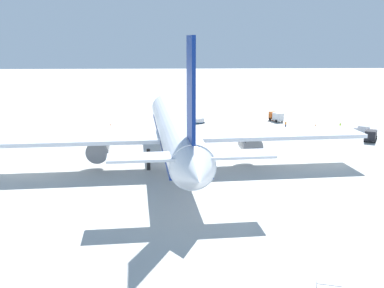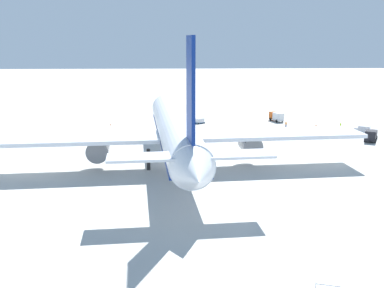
{
  "view_description": "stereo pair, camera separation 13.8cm",
  "coord_description": "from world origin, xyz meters",
  "px_view_note": "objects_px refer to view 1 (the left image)",
  "views": [
    {
      "loc": [
        -85.78,
        0.37,
        23.95
      ],
      "look_at": [
        -2.47,
        -3.23,
        4.72
      ],
      "focal_mm": 42.55,
      "sensor_mm": 36.0,
      "label": 1
    },
    {
      "loc": [
        -85.79,
        0.23,
        23.95
      ],
      "look_at": [
        -2.47,
        -3.23,
        4.72
      ],
      "focal_mm": 42.55,
      "sensor_mm": 36.0,
      "label": 2
    }
  ],
  "objects_px": {
    "service_truck_3": "(276,116)",
    "traffic_cone_3": "(110,124)",
    "service_van": "(363,130)",
    "traffic_cone_2": "(316,125)",
    "ground_worker_2": "(286,124)",
    "baggage_cart_0": "(200,121)",
    "service_truck_1": "(371,135)",
    "airliner": "(175,131)",
    "ground_worker_1": "(340,126)"
  },
  "relations": [
    {
      "from": "service_truck_3",
      "to": "traffic_cone_2",
      "type": "bearing_deg",
      "value": -127.88
    },
    {
      "from": "service_truck_3",
      "to": "ground_worker_1",
      "type": "relative_size",
      "value": 3.14
    },
    {
      "from": "ground_worker_1",
      "to": "service_truck_1",
      "type": "bearing_deg",
      "value": -171.91
    },
    {
      "from": "service_van",
      "to": "ground_worker_2",
      "type": "height_order",
      "value": "service_van"
    },
    {
      "from": "traffic_cone_2",
      "to": "service_truck_1",
      "type": "bearing_deg",
      "value": -159.87
    },
    {
      "from": "airliner",
      "to": "service_truck_3",
      "type": "xyz_separation_m",
      "value": [
        48.34,
        -30.52,
        -5.51
      ]
    },
    {
      "from": "baggage_cart_0",
      "to": "airliner",
      "type": "bearing_deg",
      "value": 170.81
    },
    {
      "from": "service_truck_3",
      "to": "traffic_cone_3",
      "type": "height_order",
      "value": "service_truck_3"
    },
    {
      "from": "ground_worker_2",
      "to": "airliner",
      "type": "bearing_deg",
      "value": 141.47
    },
    {
      "from": "baggage_cart_0",
      "to": "traffic_cone_3",
      "type": "bearing_deg",
      "value": 94.03
    },
    {
      "from": "service_van",
      "to": "baggage_cart_0",
      "type": "bearing_deg",
      "value": 68.87
    },
    {
      "from": "service_truck_1",
      "to": "service_truck_3",
      "type": "xyz_separation_m",
      "value": [
        27.29,
        16.92,
        0.12
      ]
    },
    {
      "from": "airliner",
      "to": "traffic_cone_2",
      "type": "xyz_separation_m",
      "value": [
        40.81,
        -40.2,
        -6.77
      ]
    },
    {
      "from": "service_van",
      "to": "traffic_cone_2",
      "type": "relative_size",
      "value": 8.32
    },
    {
      "from": "service_van",
      "to": "baggage_cart_0",
      "type": "relative_size",
      "value": 1.39
    },
    {
      "from": "ground_worker_2",
      "to": "baggage_cart_0",
      "type": "bearing_deg",
      "value": 74.06
    },
    {
      "from": "service_truck_3",
      "to": "traffic_cone_3",
      "type": "relative_size",
      "value": 10.2
    },
    {
      "from": "service_van",
      "to": "ground_worker_1",
      "type": "bearing_deg",
      "value": 32.14
    },
    {
      "from": "airliner",
      "to": "baggage_cart_0",
      "type": "xyz_separation_m",
      "value": [
        45.84,
        -7.42,
        -6.22
      ]
    },
    {
      "from": "service_van",
      "to": "traffic_cone_2",
      "type": "height_order",
      "value": "service_van"
    },
    {
      "from": "ground_worker_1",
      "to": "service_van",
      "type": "bearing_deg",
      "value": -147.86
    },
    {
      "from": "traffic_cone_2",
      "to": "ground_worker_1",
      "type": "bearing_deg",
      "value": -134.32
    },
    {
      "from": "airliner",
      "to": "baggage_cart_0",
      "type": "relative_size",
      "value": 21.72
    },
    {
      "from": "service_van",
      "to": "traffic_cone_3",
      "type": "distance_m",
      "value": 68.95
    },
    {
      "from": "baggage_cart_0",
      "to": "service_truck_1",
      "type": "bearing_deg",
      "value": -121.78
    },
    {
      "from": "baggage_cart_0",
      "to": "traffic_cone_2",
      "type": "xyz_separation_m",
      "value": [
        -5.03,
        -32.78,
        -0.55
      ]
    },
    {
      "from": "ground_worker_2",
      "to": "traffic_cone_3",
      "type": "relative_size",
      "value": 3.0
    },
    {
      "from": "airliner",
      "to": "traffic_cone_3",
      "type": "relative_size",
      "value": 130.05
    },
    {
      "from": "service_truck_3",
      "to": "ground_worker_1",
      "type": "height_order",
      "value": "service_truck_3"
    },
    {
      "from": "traffic_cone_2",
      "to": "traffic_cone_3",
      "type": "relative_size",
      "value": 1.0
    },
    {
      "from": "ground_worker_2",
      "to": "traffic_cone_2",
      "type": "xyz_separation_m",
      "value": [
        1.74,
        -9.08,
        -0.56
      ]
    },
    {
      "from": "airliner",
      "to": "service_van",
      "type": "xyz_separation_m",
      "value": [
        29.71,
        -49.16,
        -6.01
      ]
    },
    {
      "from": "service_van",
      "to": "ground_worker_2",
      "type": "bearing_deg",
      "value": 62.58
    },
    {
      "from": "ground_worker_2",
      "to": "traffic_cone_3",
      "type": "height_order",
      "value": "ground_worker_2"
    },
    {
      "from": "airliner",
      "to": "baggage_cart_0",
      "type": "height_order",
      "value": "airliner"
    },
    {
      "from": "baggage_cart_0",
      "to": "ground_worker_2",
      "type": "xyz_separation_m",
      "value": [
        -6.77,
        -23.7,
        0.01
      ]
    },
    {
      "from": "service_truck_1",
      "to": "service_van",
      "type": "relative_size",
      "value": 1.55
    },
    {
      "from": "airliner",
      "to": "service_van",
      "type": "relative_size",
      "value": 15.63
    },
    {
      "from": "service_truck_1",
      "to": "baggage_cart_0",
      "type": "distance_m",
      "value": 47.08
    },
    {
      "from": "ground_worker_1",
      "to": "ground_worker_2",
      "type": "distance_m",
      "value": 14.6
    },
    {
      "from": "service_truck_3",
      "to": "ground_worker_2",
      "type": "distance_m",
      "value": 9.31
    },
    {
      "from": "service_truck_3",
      "to": "ground_worker_1",
      "type": "distance_m",
      "value": 19.44
    },
    {
      "from": "ground_worker_2",
      "to": "traffic_cone_2",
      "type": "relative_size",
      "value": 3.0
    },
    {
      "from": "traffic_cone_2",
      "to": "baggage_cart_0",
      "type": "bearing_deg",
      "value": 81.28
    },
    {
      "from": "baggage_cart_0",
      "to": "traffic_cone_2",
      "type": "height_order",
      "value": "baggage_cart_0"
    },
    {
      "from": "baggage_cart_0",
      "to": "ground_worker_2",
      "type": "bearing_deg",
      "value": -105.94
    },
    {
      "from": "airliner",
      "to": "ground_worker_2",
      "type": "bearing_deg",
      "value": -38.53
    },
    {
      "from": "service_truck_1",
      "to": "traffic_cone_2",
      "type": "height_order",
      "value": "service_truck_1"
    },
    {
      "from": "service_truck_1",
      "to": "service_truck_3",
      "type": "relative_size",
      "value": 1.26
    },
    {
      "from": "service_truck_1",
      "to": "service_van",
      "type": "height_order",
      "value": "service_truck_1"
    }
  ]
}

